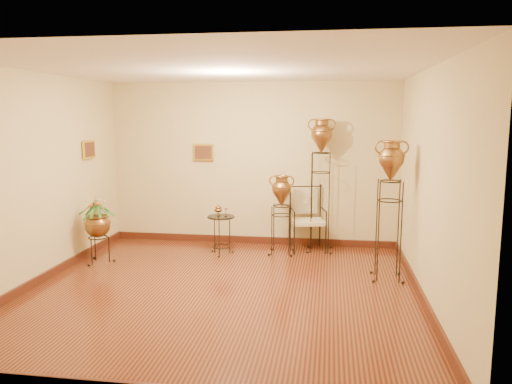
# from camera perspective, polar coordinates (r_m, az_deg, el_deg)

# --- Properties ---
(ground) EXTENTS (5.00, 5.00, 0.00)m
(ground) POSITION_cam_1_polar(r_m,az_deg,el_deg) (6.54, -3.93, -11.25)
(ground) COLOR brown
(ground) RESTS_ON ground
(room_shell) EXTENTS (5.02, 5.02, 2.81)m
(room_shell) POSITION_cam_1_polar(r_m,az_deg,el_deg) (6.18, -4.14, 4.06)
(room_shell) COLOR #D5BF89
(room_shell) RESTS_ON ground
(amphora_tall) EXTENTS (0.56, 0.56, 2.21)m
(amphora_tall) POSITION_cam_1_polar(r_m,az_deg,el_deg) (8.23, 7.39, 0.94)
(amphora_tall) COLOR black
(amphora_tall) RESTS_ON ground
(amphora_mid) EXTENTS (0.47, 0.47, 1.94)m
(amphora_mid) POSITION_cam_1_polar(r_m,az_deg,el_deg) (7.00, 15.00, -1.91)
(amphora_mid) COLOR black
(amphora_mid) RESTS_ON ground
(amphora_short) EXTENTS (0.52, 0.52, 1.31)m
(amphora_short) POSITION_cam_1_polar(r_m,az_deg,el_deg) (8.11, 2.92, -2.54)
(amphora_short) COLOR black
(amphora_short) RESTS_ON ground
(planter_urn) EXTENTS (0.66, 0.66, 1.13)m
(planter_urn) POSITION_cam_1_polar(r_m,az_deg,el_deg) (7.98, -17.68, -3.28)
(planter_urn) COLOR black
(planter_urn) RESTS_ON ground
(armchair) EXTENTS (0.71, 0.68, 1.07)m
(armchair) POSITION_cam_1_polar(r_m,az_deg,el_deg) (8.34, 5.93, -3.08)
(armchair) COLOR black
(armchair) RESTS_ON ground
(side_table) EXTENTS (0.50, 0.50, 0.80)m
(side_table) POSITION_cam_1_polar(r_m,az_deg,el_deg) (8.14, -4.01, -4.83)
(side_table) COLOR black
(side_table) RESTS_ON ground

